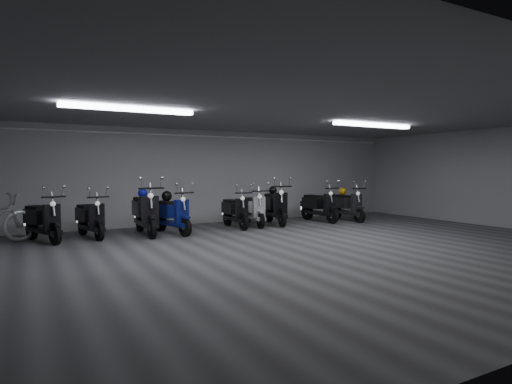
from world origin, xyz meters
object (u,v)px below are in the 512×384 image
scooter_9 (347,200)px  helmet_3 (167,196)px  helmet_0 (143,193)px  scooter_3 (145,205)px  scooter_4 (172,208)px  helmet_1 (343,191)px  scooter_6 (254,204)px  scooter_1 (90,212)px  scooter_0 (43,214)px  scooter_5 (235,206)px  scooter_7 (275,200)px  scooter_8 (319,201)px  helmet_2 (273,190)px

scooter_9 → helmet_3: 5.75m
helmet_0 → scooter_3: bearing=-91.4°
scooter_4 → helmet_0: bearing=131.9°
scooter_4 → helmet_1: 5.70m
scooter_6 → helmet_3: size_ratio=6.51×
scooter_1 → scooter_0: bearing=174.0°
scooter_5 → scooter_7: size_ratio=0.87×
scooter_4 → scooter_9: scooter_4 is taller
scooter_8 → scooter_1: bearing=175.7°
scooter_5 → helmet_0: scooter_5 is taller
scooter_9 → helmet_2: 2.46m
scooter_1 → scooter_7: bearing=-11.2°
scooter_3 → helmet_2: size_ratio=8.33×
scooter_3 → scooter_9: bearing=-0.1°
helmet_0 → helmet_2: helmet_0 is taller
scooter_3 → scooter_7: 3.91m
helmet_3 → helmet_2: bearing=6.7°
scooter_1 → scooter_3: 1.28m
scooter_1 → scooter_7: 5.16m
helmet_3 → scooter_8: bearing=0.1°
scooter_1 → helmet_0: bearing=-7.2°
helmet_2 → helmet_3: bearing=-173.3°
helmet_1 → helmet_3: bearing=179.9°
scooter_6 → scooter_7: 0.74m
helmet_0 → helmet_1: size_ratio=0.96×
scooter_0 → scooter_3: size_ratio=0.88×
scooter_0 → scooter_6: 5.43m
scooter_5 → scooter_9: (3.80, -0.25, 0.03)m
scooter_0 → scooter_5: (4.78, 0.01, -0.02)m
scooter_1 → scooter_8: size_ratio=0.94×
helmet_3 → scooter_5: bearing=-0.2°
scooter_3 → scooter_4: (0.63, -0.15, -0.08)m
scooter_8 → scooter_9: 0.93m
scooter_9 → scooter_1: bearing=179.9°
helmet_1 → helmet_2: 2.39m
scooter_3 → scooter_0: bearing=179.6°
scooter_6 → helmet_1: scooter_6 is taller
helmet_0 → helmet_2: 3.96m
scooter_3 → scooter_5: size_ratio=1.18×
helmet_3 → scooter_9: bearing=-2.5°
scooter_7 → scooter_9: scooter_7 is taller
scooter_0 → scooter_7: bearing=-20.3°
scooter_7 → helmet_2: 0.39m
scooter_0 → helmet_1: bearing=-21.7°
scooter_6 → scooter_0: bearing=-170.1°
scooter_1 → scooter_6: size_ratio=0.97×
scooter_0 → scooter_9: bearing=-23.4°
scooter_5 → scooter_4: bearing=-171.2°
scooter_5 → scooter_9: scooter_9 is taller
helmet_2 → scooter_4: bearing=-169.1°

